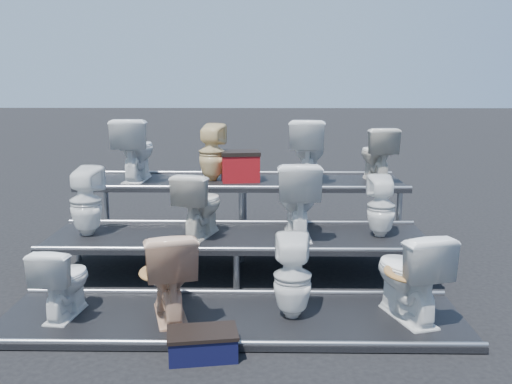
{
  "coord_description": "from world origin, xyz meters",
  "views": [
    {
      "loc": [
        0.3,
        -6.17,
        2.17
      ],
      "look_at": [
        0.2,
        0.1,
        0.94
      ],
      "focal_mm": 40.0,
      "sensor_mm": 36.0,
      "label": 1
    }
  ],
  "objects_px": {
    "toilet_2": "(293,277)",
    "step_stool": "(203,346)",
    "toilet_11": "(377,154)",
    "toilet_0": "(63,281)",
    "toilet_4": "(86,201)",
    "toilet_7": "(381,206)",
    "toilet_3": "(409,274)",
    "toilet_6": "(297,199)",
    "toilet_10": "(308,150)",
    "toilet_9": "(212,152)",
    "red_crate": "(240,168)",
    "toilet_5": "(200,204)",
    "toilet_1": "(169,273)",
    "toilet_8": "(135,149)"
  },
  "relations": [
    {
      "from": "toilet_1",
      "to": "toilet_7",
      "type": "relative_size",
      "value": 1.19
    },
    {
      "from": "red_crate",
      "to": "toilet_10",
      "type": "bearing_deg",
      "value": -5.23
    },
    {
      "from": "toilet_2",
      "to": "toilet_11",
      "type": "bearing_deg",
      "value": -114.4
    },
    {
      "from": "toilet_5",
      "to": "toilet_10",
      "type": "relative_size",
      "value": 0.88
    },
    {
      "from": "toilet_5",
      "to": "toilet_11",
      "type": "relative_size",
      "value": 1.01
    },
    {
      "from": "toilet_3",
      "to": "toilet_4",
      "type": "height_order",
      "value": "toilet_4"
    },
    {
      "from": "toilet_0",
      "to": "toilet_2",
      "type": "height_order",
      "value": "toilet_2"
    },
    {
      "from": "red_crate",
      "to": "toilet_2",
      "type": "bearing_deg",
      "value": -84.74
    },
    {
      "from": "toilet_2",
      "to": "toilet_3",
      "type": "relative_size",
      "value": 0.93
    },
    {
      "from": "toilet_7",
      "to": "toilet_6",
      "type": "bearing_deg",
      "value": -2.19
    },
    {
      "from": "toilet_6",
      "to": "toilet_10",
      "type": "relative_size",
      "value": 1.03
    },
    {
      "from": "toilet_7",
      "to": "toilet_10",
      "type": "relative_size",
      "value": 0.83
    },
    {
      "from": "toilet_3",
      "to": "red_crate",
      "type": "bearing_deg",
      "value": -75.39
    },
    {
      "from": "toilet_4",
      "to": "toilet_9",
      "type": "relative_size",
      "value": 1.03
    },
    {
      "from": "toilet_1",
      "to": "toilet_6",
      "type": "relative_size",
      "value": 0.96
    },
    {
      "from": "red_crate",
      "to": "toilet_4",
      "type": "bearing_deg",
      "value": -150.21
    },
    {
      "from": "toilet_0",
      "to": "red_crate",
      "type": "xyz_separation_m",
      "value": [
        1.49,
        2.57,
        0.64
      ]
    },
    {
      "from": "toilet_9",
      "to": "toilet_8",
      "type": "bearing_deg",
      "value": 13.83
    },
    {
      "from": "toilet_0",
      "to": "toilet_6",
      "type": "xyz_separation_m",
      "value": [
        2.18,
        1.3,
        0.49
      ]
    },
    {
      "from": "toilet_10",
      "to": "red_crate",
      "type": "distance_m",
      "value": 0.93
    },
    {
      "from": "toilet_3",
      "to": "toilet_8",
      "type": "height_order",
      "value": "toilet_8"
    },
    {
      "from": "toilet_7",
      "to": "toilet_1",
      "type": "bearing_deg",
      "value": 28.95
    },
    {
      "from": "toilet_4",
      "to": "toilet_9",
      "type": "height_order",
      "value": "toilet_9"
    },
    {
      "from": "toilet_5",
      "to": "toilet_8",
      "type": "relative_size",
      "value": 0.87
    },
    {
      "from": "toilet_10",
      "to": "toilet_4",
      "type": "bearing_deg",
      "value": 34.63
    },
    {
      "from": "toilet_5",
      "to": "toilet_0",
      "type": "bearing_deg",
      "value": 66.74
    },
    {
      "from": "toilet_3",
      "to": "toilet_6",
      "type": "relative_size",
      "value": 0.97
    },
    {
      "from": "toilet_5",
      "to": "toilet_11",
      "type": "distance_m",
      "value": 2.58
    },
    {
      "from": "toilet_2",
      "to": "toilet_10",
      "type": "xyz_separation_m",
      "value": [
        0.32,
        2.6,
        0.83
      ]
    },
    {
      "from": "red_crate",
      "to": "step_stool",
      "type": "xyz_separation_m",
      "value": [
        -0.16,
        -3.24,
        -0.94
      ]
    },
    {
      "from": "toilet_3",
      "to": "red_crate",
      "type": "height_order",
      "value": "red_crate"
    },
    {
      "from": "toilet_1",
      "to": "toilet_9",
      "type": "height_order",
      "value": "toilet_9"
    },
    {
      "from": "toilet_1",
      "to": "toilet_8",
      "type": "bearing_deg",
      "value": -87.32
    },
    {
      "from": "red_crate",
      "to": "toilet_0",
      "type": "bearing_deg",
      "value": -127.64
    },
    {
      "from": "toilet_2",
      "to": "toilet_6",
      "type": "height_order",
      "value": "toilet_6"
    },
    {
      "from": "toilet_2",
      "to": "toilet_11",
      "type": "relative_size",
      "value": 1.06
    },
    {
      "from": "toilet_0",
      "to": "toilet_6",
      "type": "distance_m",
      "value": 2.59
    },
    {
      "from": "toilet_4",
      "to": "toilet_10",
      "type": "xyz_separation_m",
      "value": [
        2.56,
        1.3,
        0.42
      ]
    },
    {
      "from": "toilet_2",
      "to": "step_stool",
      "type": "relative_size",
      "value": 1.42
    },
    {
      "from": "toilet_0",
      "to": "red_crate",
      "type": "bearing_deg",
      "value": -113.41
    },
    {
      "from": "toilet_0",
      "to": "toilet_6",
      "type": "bearing_deg",
      "value": -142.41
    },
    {
      "from": "toilet_6",
      "to": "step_stool",
      "type": "bearing_deg",
      "value": 65.57
    },
    {
      "from": "toilet_11",
      "to": "step_stool",
      "type": "xyz_separation_m",
      "value": [
        -1.96,
        -3.27,
        -1.12
      ]
    },
    {
      "from": "red_crate",
      "to": "toilet_5",
      "type": "bearing_deg",
      "value": -114.79
    },
    {
      "from": "toilet_5",
      "to": "toilet_11",
      "type": "height_order",
      "value": "toilet_11"
    },
    {
      "from": "toilet_4",
      "to": "toilet_7",
      "type": "distance_m",
      "value": 3.28
    },
    {
      "from": "toilet_6",
      "to": "toilet_7",
      "type": "relative_size",
      "value": 1.24
    },
    {
      "from": "toilet_7",
      "to": "toilet_10",
      "type": "distance_m",
      "value": 1.56
    },
    {
      "from": "toilet_10",
      "to": "step_stool",
      "type": "distance_m",
      "value": 3.63
    },
    {
      "from": "toilet_2",
      "to": "step_stool",
      "type": "height_order",
      "value": "toilet_2"
    }
  ]
}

